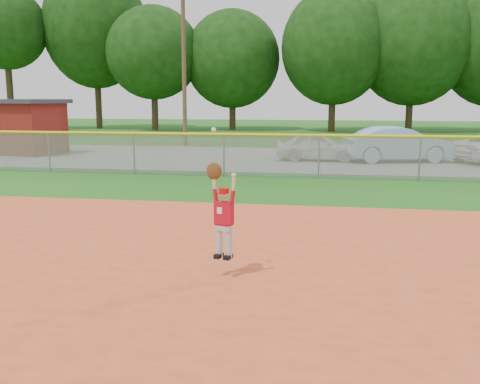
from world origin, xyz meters
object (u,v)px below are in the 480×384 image
object	(u,v)px
car_blue	(398,144)
utility_shed	(26,126)
ballplayer	(222,211)
car_white_a	(318,147)

from	to	relation	value
car_blue	utility_shed	world-z (taller)	utility_shed
car_blue	ballplayer	xyz separation A→B (m)	(-4.56, -16.07, 0.27)
car_white_a	utility_shed	bearing A→B (deg)	88.32
car_blue	ballplayer	world-z (taller)	ballplayer
ballplayer	utility_shed	bearing A→B (deg)	128.45
ballplayer	car_white_a	bearing A→B (deg)	85.98
car_blue	ballplayer	bearing A→B (deg)	150.50
utility_shed	ballplayer	xyz separation A→B (m)	(13.17, -16.59, -0.32)
car_white_a	car_blue	world-z (taller)	car_blue
car_white_a	ballplayer	size ratio (longest dim) A/B	1.80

